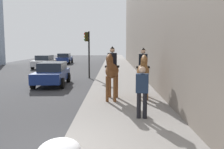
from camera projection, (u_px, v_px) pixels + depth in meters
name	position (u px, v px, depth m)	size (l,w,h in m)	color
mounted_horse_near	(112.00, 70.00, 10.89)	(2.15, 0.72, 2.34)	brown
mounted_horse_far	(143.00, 70.00, 11.25)	(2.15, 0.66, 2.28)	brown
pedestrian_greeting	(142.00, 89.00, 8.13)	(0.33, 0.44, 1.70)	black
car_near_lane	(52.00, 73.00, 15.85)	(4.26, 2.00, 1.44)	navy
car_mid_lane	(64.00, 58.00, 34.88)	(4.62, 2.05, 1.44)	navy
car_far_lane	(44.00, 62.00, 27.59)	(4.11, 2.02, 1.44)	silver
traffic_light_near_curb	(88.00, 47.00, 19.01)	(0.20, 0.44, 3.56)	black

